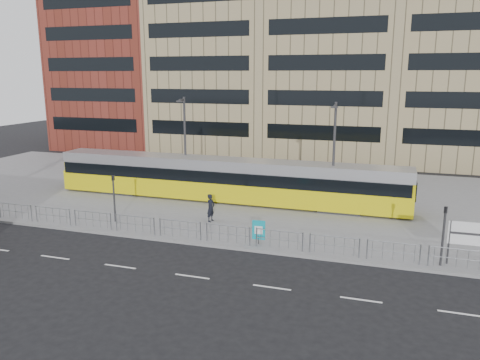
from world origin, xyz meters
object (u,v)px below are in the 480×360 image
(tram, at_px, (224,180))
(traffic_light_east, at_px, (444,228))
(lamp_post_west, at_px, (185,142))
(pedestrian, at_px, (211,208))
(traffic_light_west, at_px, (114,192))
(station_sign, at_px, (469,236))
(ad_panel, at_px, (259,230))
(lamp_post_east, at_px, (334,152))

(tram, bearing_deg, traffic_light_east, -30.08)
(lamp_post_west, bearing_deg, pedestrian, -53.65)
(tram, height_order, traffic_light_east, tram)
(lamp_post_west, bearing_deg, tram, -13.18)
(traffic_light_west, relative_size, traffic_light_east, 1.00)
(station_sign, xyz_separation_m, pedestrian, (-14.97, 2.92, -0.67))
(ad_panel, bearing_deg, station_sign, -2.73)
(lamp_post_east, bearing_deg, station_sign, -45.76)
(pedestrian, bearing_deg, lamp_post_west, 49.68)
(pedestrian, bearing_deg, lamp_post_east, -42.09)
(station_sign, height_order, ad_panel, station_sign)
(ad_panel, distance_m, lamp_post_west, 13.17)
(tram, height_order, ad_panel, tram)
(tram, distance_m, station_sign, 17.91)
(traffic_light_east, distance_m, lamp_post_west, 20.70)
(tram, bearing_deg, traffic_light_west, -124.44)
(tram, relative_size, station_sign, 11.97)
(ad_panel, height_order, lamp_post_west, lamp_post_west)
(traffic_light_east, bearing_deg, tram, 167.20)
(pedestrian, height_order, lamp_post_east, lamp_post_east)
(pedestrian, xyz_separation_m, lamp_post_east, (7.26, 5.01, 3.27))
(tram, relative_size, traffic_light_east, 8.83)
(station_sign, xyz_separation_m, traffic_light_east, (-1.24, -0.38, 0.39))
(lamp_post_east, bearing_deg, traffic_light_east, -52.03)
(traffic_light_east, bearing_deg, lamp_post_east, 145.57)
(traffic_light_east, bearing_deg, ad_panel, -163.27)
(station_sign, relative_size, ad_panel, 1.63)
(lamp_post_west, xyz_separation_m, lamp_post_east, (11.79, -1.15, -0.06))
(ad_panel, distance_m, traffic_light_east, 9.68)
(station_sign, xyz_separation_m, ad_panel, (-10.84, -0.23, -0.77))
(station_sign, relative_size, traffic_light_west, 0.74)
(lamp_post_east, bearing_deg, traffic_light_west, -152.27)
(pedestrian, relative_size, lamp_post_east, 0.24)
(tram, distance_m, lamp_post_west, 4.54)
(traffic_light_west, distance_m, lamp_post_west, 8.55)
(tram, xyz_separation_m, lamp_post_west, (-3.60, 0.84, 2.63))
(station_sign, relative_size, lamp_post_east, 0.30)
(tram, relative_size, ad_panel, 19.53)
(traffic_light_west, height_order, traffic_light_east, same)
(station_sign, distance_m, traffic_light_west, 20.98)
(pedestrian, height_order, traffic_light_east, traffic_light_east)
(ad_panel, xyz_separation_m, lamp_post_east, (3.13, 8.15, 3.37))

